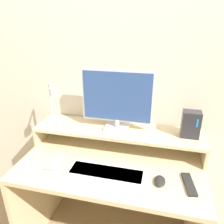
{
  "coord_description": "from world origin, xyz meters",
  "views": [
    {
      "loc": [
        0.29,
        -0.83,
        1.6
      ],
      "look_at": [
        -0.0,
        0.37,
        1.08
      ],
      "focal_mm": 35.0,
      "sensor_mm": 36.0,
      "label": 1
    }
  ],
  "objects": [
    {
      "name": "mouse",
      "position": [
        0.32,
        0.2,
        0.75
      ],
      "size": [
        0.06,
        0.1,
        0.03
      ],
      "color": "black",
      "rests_on": "desk"
    },
    {
      "name": "keyboard",
      "position": [
        -0.0,
        0.2,
        0.75
      ],
      "size": [
        0.48,
        0.15,
        0.02
      ],
      "color": "white",
      "rests_on": "desk"
    },
    {
      "name": "remote_control",
      "position": [
        -0.36,
        0.23,
        0.74
      ],
      "size": [
        0.07,
        0.18,
        0.02
      ],
      "color": "#99999E",
      "rests_on": "desk"
    },
    {
      "name": "monitor_shelf",
      "position": [
        0.0,
        0.53,
        0.86
      ],
      "size": [
        1.19,
        0.29,
        0.15
      ],
      "color": "beige",
      "rests_on": "desk"
    },
    {
      "name": "remote_secondary",
      "position": [
        0.48,
        0.22,
        0.74
      ],
      "size": [
        0.08,
        0.19,
        0.02
      ],
      "color": "black",
      "rests_on": "desk"
    },
    {
      "name": "desk",
      "position": [
        0.0,
        0.34,
        0.52
      ],
      "size": [
        1.19,
        0.67,
        0.74
      ],
      "color": "beige",
      "rests_on": "ground_plane"
    },
    {
      "name": "desk_lamp",
      "position": [
        -0.47,
        0.49,
        1.02
      ],
      "size": [
        0.16,
        0.18,
        0.31
      ],
      "color": "silver",
      "rests_on": "monitor_shelf"
    },
    {
      "name": "router_dock",
      "position": [
        0.49,
        0.54,
        0.97
      ],
      "size": [
        0.12,
        0.09,
        0.18
      ],
      "color": "#28282D",
      "rests_on": "monitor_shelf"
    },
    {
      "name": "wall_back",
      "position": [
        0.0,
        0.71,
        1.25
      ],
      "size": [
        6.0,
        0.05,
        2.5
      ],
      "color": "beige",
      "rests_on": "ground_plane"
    },
    {
      "name": "monitor",
      "position": [
        -0.01,
        0.53,
        1.11
      ],
      "size": [
        0.49,
        0.13,
        0.42
      ],
      "color": "#BCBCC1",
      "rests_on": "monitor_shelf"
    }
  ]
}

